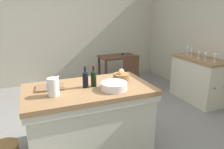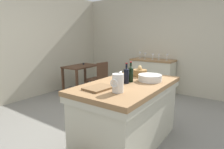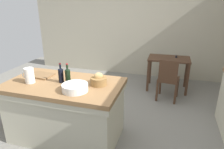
% 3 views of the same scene
% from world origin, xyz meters
% --- Properties ---
extents(ground_plane, '(6.76, 6.76, 0.00)m').
position_xyz_m(ground_plane, '(0.00, 0.00, 0.00)').
color(ground_plane, slate).
extents(wall_back, '(5.32, 0.12, 2.60)m').
position_xyz_m(wall_back, '(0.00, 2.60, 1.30)').
color(wall_back, '#B2AA93').
rests_on(wall_back, ground).
extents(island_table, '(1.62, 0.92, 0.87)m').
position_xyz_m(island_table, '(-0.24, -0.44, 0.47)').
color(island_table, olive).
rests_on(island_table, ground).
extents(side_cabinet, '(0.52, 1.14, 0.91)m').
position_xyz_m(side_cabinet, '(2.26, 0.27, 0.45)').
color(side_cabinet, olive).
rests_on(side_cabinet, ground).
extents(writing_desk, '(0.91, 0.57, 0.80)m').
position_xyz_m(writing_desk, '(1.13, 1.77, 0.63)').
color(writing_desk, '#472D1E').
rests_on(writing_desk, ground).
extents(wooden_chair, '(0.44, 0.44, 0.88)m').
position_xyz_m(wooden_chair, '(1.15, 1.19, 0.48)').
color(wooden_chair, '#472D1E').
rests_on(wooden_chair, ground).
extents(pitcher, '(0.17, 0.13, 0.25)m').
position_xyz_m(pitcher, '(-0.69, -0.57, 0.98)').
color(pitcher, silver).
rests_on(pitcher, island_table).
extents(wash_bowl, '(0.33, 0.33, 0.09)m').
position_xyz_m(wash_bowl, '(0.03, -0.64, 0.92)').
color(wash_bowl, silver).
rests_on(wash_bowl, island_table).
extents(bread_basket, '(0.22, 0.22, 0.18)m').
position_xyz_m(bread_basket, '(0.25, -0.37, 0.94)').
color(bread_basket, olive).
rests_on(bread_basket, island_table).
extents(cutting_board, '(0.37, 0.28, 0.02)m').
position_xyz_m(cutting_board, '(-0.70, -0.30, 0.89)').
color(cutting_board, brown).
rests_on(cutting_board, island_table).
extents(wine_bottle_dark, '(0.07, 0.07, 0.29)m').
position_xyz_m(wine_bottle_dark, '(-0.17, -0.44, 0.99)').
color(wine_bottle_dark, black).
rests_on(wine_bottle_dark, island_table).
extents(wine_bottle_amber, '(0.07, 0.07, 0.28)m').
position_xyz_m(wine_bottle_amber, '(-0.28, -0.43, 0.99)').
color(wine_bottle_amber, black).
rests_on(wine_bottle_amber, island_table).
extents(wine_glass_far_left, '(0.07, 0.07, 0.16)m').
position_xyz_m(wine_glass_far_left, '(2.24, -0.11, 1.02)').
color(wine_glass_far_left, white).
rests_on(wine_glass_far_left, side_cabinet).
extents(wine_glass_left, '(0.07, 0.07, 0.16)m').
position_xyz_m(wine_glass_left, '(2.22, 0.09, 1.01)').
color(wine_glass_left, white).
rests_on(wine_glass_left, side_cabinet).
extents(wine_glass_middle, '(0.07, 0.07, 0.16)m').
position_xyz_m(wine_glass_middle, '(2.21, 0.25, 1.01)').
color(wine_glass_middle, white).
rests_on(wine_glass_middle, side_cabinet).
extents(wine_glass_right, '(0.07, 0.07, 0.16)m').
position_xyz_m(wine_glass_right, '(2.23, 0.48, 1.02)').
color(wine_glass_right, white).
rests_on(wine_glass_right, side_cabinet).
extents(wine_glass_far_right, '(0.07, 0.07, 0.18)m').
position_xyz_m(wine_glass_far_right, '(2.27, 0.65, 1.03)').
color(wine_glass_far_right, white).
rests_on(wine_glass_far_right, side_cabinet).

